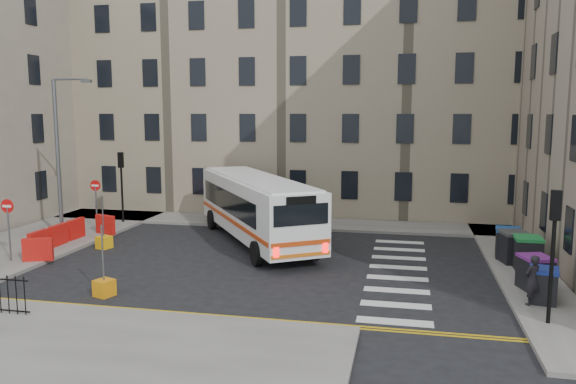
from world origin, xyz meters
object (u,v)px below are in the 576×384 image
at_px(wheelie_bin_d, 513,247).
at_px(bollard_yellow, 104,242).
at_px(wheelie_bin_c, 527,253).
at_px(bollard_chevron, 104,288).
at_px(pedestrian, 533,280).
at_px(bus, 256,206).
at_px(wheelie_bin_e, 508,243).
at_px(wheelie_bin_a, 543,285).
at_px(streetlamp, 58,156).
at_px(wheelie_bin_b, 535,273).

bearing_deg(wheelie_bin_d, bollard_yellow, 169.14).
height_order(wheelie_bin_d, bollard_yellow, wheelie_bin_d).
bearing_deg(wheelie_bin_c, bollard_chevron, -156.36).
height_order(wheelie_bin_c, pedestrian, pedestrian).
bearing_deg(wheelie_bin_d, bus, 157.16).
height_order(wheelie_bin_d, wheelie_bin_e, wheelie_bin_d).
relative_size(wheelie_bin_d, bollard_chevron, 2.39).
distance_m(pedestrian, bollard_yellow, 19.06).
distance_m(wheelie_bin_a, pedestrian, 0.66).
xyz_separation_m(wheelie_bin_c, wheelie_bin_d, (-0.38, 0.99, -0.00)).
height_order(streetlamp, bollard_chevron, streetlamp).
bearing_deg(streetlamp, bollard_chevron, -48.39).
relative_size(streetlamp, wheelie_bin_a, 6.59).
bearing_deg(pedestrian, wheelie_bin_d, -129.24).
xyz_separation_m(wheelie_bin_a, wheelie_bin_c, (0.30, 4.20, 0.09)).
xyz_separation_m(streetlamp, wheelie_bin_e, (21.71, 0.52, -3.52)).
distance_m(bus, wheelie_bin_d, 12.15).
relative_size(wheelie_bin_a, wheelie_bin_c, 0.91).
bearing_deg(wheelie_bin_c, bollard_yellow, -179.10).
distance_m(wheelie_bin_c, bollard_chevron, 16.70).
bearing_deg(wheelie_bin_c, bus, 167.78).
bearing_deg(bollard_chevron, pedestrian, 6.67).
xyz_separation_m(bus, wheelie_bin_e, (11.85, -1.19, -1.06)).
bearing_deg(bollard_yellow, pedestrian, -14.48).
bearing_deg(bollard_yellow, bollard_chevron, -59.99).
bearing_deg(wheelie_bin_a, bus, 162.04).
bearing_deg(bus, bollard_yellow, 169.38).
bearing_deg(wheelie_bin_c, wheelie_bin_b, -94.48).
distance_m(bus, bollard_chevron, 9.94).
distance_m(wheelie_bin_b, bollard_chevron, 15.57).
height_order(wheelie_bin_b, wheelie_bin_c, wheelie_bin_c).
distance_m(streetlamp, wheelie_bin_d, 22.09).
height_order(wheelie_bin_a, wheelie_bin_b, wheelie_bin_b).
height_order(wheelie_bin_d, pedestrian, pedestrian).
xyz_separation_m(wheelie_bin_d, wheelie_bin_e, (-0.10, 0.79, -0.01)).
bearing_deg(wheelie_bin_d, wheelie_bin_c, -82.70).
relative_size(streetlamp, wheelie_bin_d, 5.67).
xyz_separation_m(wheelie_bin_b, pedestrian, (-0.46, -1.80, 0.22)).
bearing_deg(wheelie_bin_e, wheelie_bin_d, -76.58).
height_order(wheelie_bin_c, wheelie_bin_d, wheelie_bin_c).
height_order(wheelie_bin_b, wheelie_bin_e, wheelie_bin_e).
xyz_separation_m(wheelie_bin_b, wheelie_bin_e, (-0.19, 4.59, 0.04)).
bearing_deg(wheelie_bin_e, wheelie_bin_a, -81.96).
bearing_deg(wheelie_bin_a, pedestrian, -123.77).
distance_m(wheelie_bin_b, wheelie_bin_e, 4.59).
distance_m(wheelie_bin_e, bollard_yellow, 18.79).
height_order(wheelie_bin_b, pedestrian, pedestrian).
bearing_deg(wheelie_bin_a, bollard_yellow, 179.90).
distance_m(bus, bollard_yellow, 7.59).
relative_size(streetlamp, pedestrian, 4.78).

